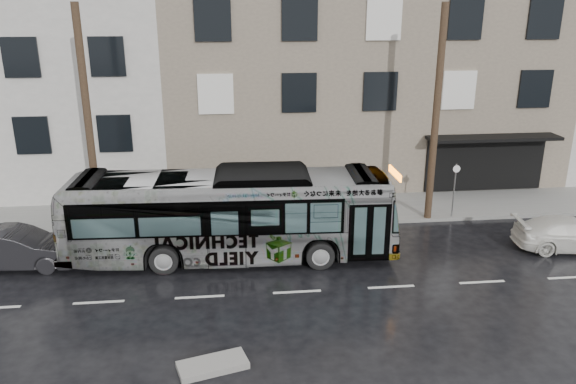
# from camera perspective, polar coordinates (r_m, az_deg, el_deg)

# --- Properties ---
(ground) EXTENTS (120.00, 120.00, 0.00)m
(ground) POSITION_cam_1_polar(r_m,az_deg,el_deg) (21.10, 0.09, -6.87)
(ground) COLOR black
(ground) RESTS_ON ground
(sidewalk) EXTENTS (90.00, 3.60, 0.15)m
(sidewalk) POSITION_cam_1_polar(r_m,az_deg,el_deg) (25.57, -1.11, -2.02)
(sidewalk) COLOR gray
(sidewalk) RESTS_ON ground
(building_taupe) EXTENTS (20.00, 12.00, 11.00)m
(building_taupe) POSITION_cam_1_polar(r_m,az_deg,el_deg) (32.62, 6.56, 12.19)
(building_taupe) COLOR gray
(building_taupe) RESTS_ON ground
(utility_pole_front) EXTENTS (0.30, 0.30, 9.00)m
(utility_pole_front) POSITION_cam_1_polar(r_m,az_deg,el_deg) (24.24, 14.80, 7.47)
(utility_pole_front) COLOR #443322
(utility_pole_front) RESTS_ON sidewalk
(utility_pole_rear) EXTENTS (0.30, 0.30, 9.00)m
(utility_pole_rear) POSITION_cam_1_polar(r_m,az_deg,el_deg) (23.32, -19.62, 6.58)
(utility_pole_rear) COLOR #443322
(utility_pole_rear) RESTS_ON sidewalk
(sign_post) EXTENTS (0.06, 0.06, 2.40)m
(sign_post) POSITION_cam_1_polar(r_m,az_deg,el_deg) (25.45, 16.51, 0.14)
(sign_post) COLOR slate
(sign_post) RESTS_ON sidewalk
(bus) EXTENTS (12.22, 3.31, 3.37)m
(bus) POSITION_cam_1_polar(r_m,az_deg,el_deg) (20.78, -5.85, -2.34)
(bus) COLOR #B2B2B2
(bus) RESTS_ON ground
(white_sedan) EXTENTS (4.48, 2.25, 1.25)m
(white_sedan) POSITION_cam_1_polar(r_m,az_deg,el_deg) (24.35, 26.80, -3.82)
(white_sedan) COLOR silver
(white_sedan) RESTS_ON ground
(dark_sedan) EXTENTS (4.48, 1.81, 1.45)m
(dark_sedan) POSITION_cam_1_polar(r_m,az_deg,el_deg) (22.50, -25.87, -5.17)
(dark_sedan) COLOR black
(dark_sedan) RESTS_ON ground
(slush_pile) EXTENTS (1.95, 1.26, 0.18)m
(slush_pile) POSITION_cam_1_polar(r_m,az_deg,el_deg) (15.50, -7.65, -17.03)
(slush_pile) COLOR gray
(slush_pile) RESTS_ON ground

